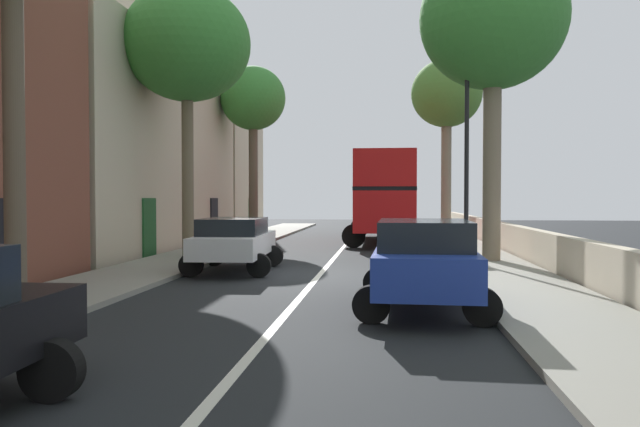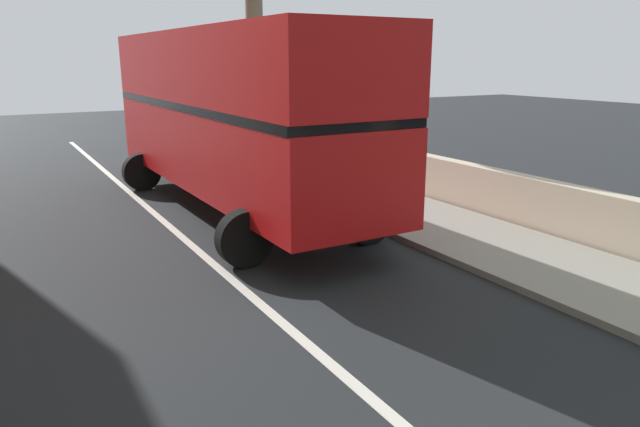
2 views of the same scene
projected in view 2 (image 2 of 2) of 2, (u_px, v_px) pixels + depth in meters
double_decker_bus at (232, 110)px, 13.00m from camera, size 3.62×10.32×4.06m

